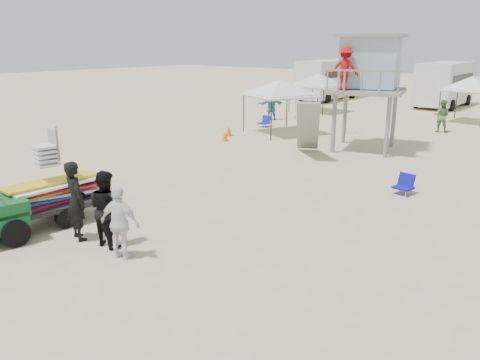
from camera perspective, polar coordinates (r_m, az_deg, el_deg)
The scene contains 18 objects.
ground at distance 10.60m, azimuth -12.65°, elevation -9.84°, with size 140.00×140.00×0.00m, color beige.
surf_trailer at distance 13.29m, azimuth -21.72°, elevation -0.90°, with size 1.71×2.70×2.29m.
man_left at distance 11.87m, azimuth -19.37°, elevation -2.41°, with size 0.71×0.47×1.96m, color black.
man_mid at distance 11.33m, azimuth -15.99°, elevation -3.34°, with size 0.89×0.69×1.82m, color black.
man_right at distance 10.57m, azimuth -14.39°, elevation -5.12°, with size 0.97×0.41×1.66m, color white.
lifeguard_tower at distance 21.52m, azimuth 15.33°, elevation 13.16°, with size 3.75×3.75×4.87m.
canopy_white_a at distance 24.76m, azimuth 4.93°, elevation 11.79°, with size 3.84×3.84×3.22m.
canopy_white_b at distance 33.31m, azimuth 9.54°, elevation 12.38°, with size 3.16×3.16×2.99m.
canopy_white_c at distance 31.31m, azimuth 26.47°, elevation 11.00°, with size 2.93×2.93×3.16m.
umbrella_a at distance 29.72m, azimuth 6.76°, elevation 8.88°, with size 1.77×1.80×1.62m, color #A91225.
umbrella_b at distance 25.37m, azimuth 12.89°, elevation 7.67°, with size 2.11×2.15×1.94m, color yellow.
cone_near at distance 22.94m, azimuth -1.86°, elevation 5.37°, with size 0.34×0.34×0.50m, color orange.
cone_far at distance 24.26m, azimuth -1.39°, elevation 5.98°, with size 0.34×0.34×0.50m, color #EE5607.
beach_chair_a at distance 27.01m, azimuth 3.08°, elevation 7.15°, with size 0.56×0.60×0.64m.
beach_chair_b at distance 15.73m, azimuth 19.43°, elevation -0.46°, with size 0.62×0.66×0.64m.
rv_far_left at distance 40.86m, azimuth 10.68°, elevation 12.11°, with size 2.64×6.80×3.25m.
rv_mid_left at distance 38.82m, azimuth 23.69°, elevation 10.84°, with size 2.65×6.50×3.25m.
distant_beachgoers at distance 26.91m, azimuth 17.59°, elevation 7.62°, with size 19.30×14.21×1.85m.
Camera 1 is at (7.64, -5.73, 4.60)m, focal length 35.00 mm.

